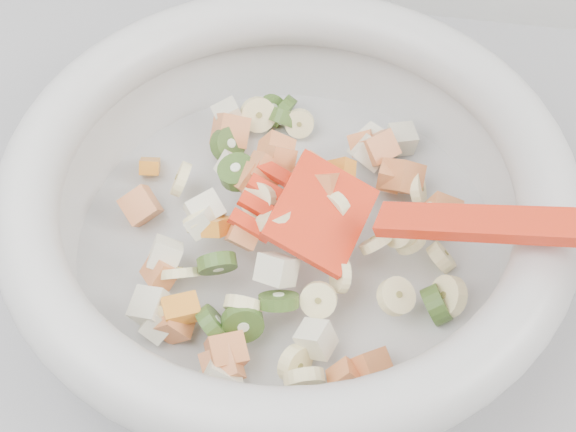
# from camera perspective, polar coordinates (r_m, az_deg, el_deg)

# --- Properties ---
(mixing_bowl) EXTENTS (0.47, 0.38, 0.16)m
(mixing_bowl) POSITION_cam_1_polar(r_m,az_deg,el_deg) (0.59, 0.04, 0.60)
(mixing_bowl) COLOR beige
(mixing_bowl) RESTS_ON counter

